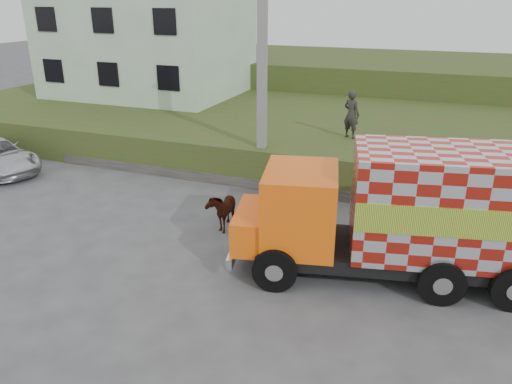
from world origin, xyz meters
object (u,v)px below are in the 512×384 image
at_px(cow, 222,209).
at_px(pedestrian, 351,114).
at_px(utility_pole, 262,78).
at_px(cargo_truck, 404,213).

xyz_separation_m(cow, pedestrian, (2.66, 6.56, 1.84)).
bearing_deg(pedestrian, cow, 91.00).
bearing_deg(cow, utility_pole, 85.60).
relative_size(utility_pole, cow, 5.48).
bearing_deg(utility_pole, pedestrian, 42.08).
height_order(utility_pole, cow, utility_pole).
bearing_deg(utility_pole, cow, -87.46).
bearing_deg(cow, cargo_truck, -17.59).
distance_m(utility_pole, cow, 5.29).
bearing_deg(cargo_truck, utility_pole, 126.05).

